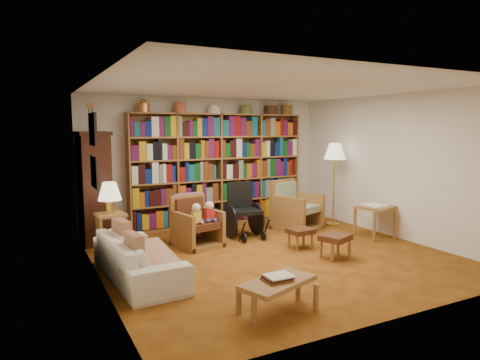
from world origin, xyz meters
TOP-DOWN VIEW (x-y plane):
  - floor at (0.00, 0.00)m, footprint 5.00×5.00m
  - ceiling at (0.00, 0.00)m, footprint 5.00×5.00m
  - wall_back at (0.00, 2.50)m, footprint 5.00×0.00m
  - wall_front at (0.00, -2.50)m, footprint 5.00×0.00m
  - wall_left at (-2.50, 0.00)m, footprint 0.00×5.00m
  - wall_right at (2.50, 0.00)m, footprint 0.00×5.00m
  - bookshelf at (0.20, 2.33)m, footprint 3.60×0.30m
  - curio_cabinet at (-2.25, 2.00)m, footprint 0.50×0.95m
  - framed_pictures at (-2.48, 0.30)m, footprint 0.03×0.52m
  - sofa at (-2.05, -0.15)m, footprint 1.91×0.85m
  - sofa_throw at (-2.00, -0.15)m, footprint 0.79×1.38m
  - cushion_left at (-2.18, 0.20)m, footprint 0.19×0.42m
  - cushion_right at (-2.18, -0.50)m, footprint 0.17×0.39m
  - side_table_lamp at (-2.15, 1.16)m, footprint 0.45×0.45m
  - table_lamp at (-2.15, 1.16)m, footprint 0.35×0.35m
  - armchair_leather at (-0.83, 1.00)m, footprint 0.79×0.82m
  - armchair_sage at (1.29, 1.26)m, footprint 1.02×1.01m
  - wheelchair at (0.12, 1.12)m, footprint 0.55×0.77m
  - floor_lamp at (2.15, 1.15)m, footprint 0.43×0.43m
  - side_table_papers at (2.15, 0.02)m, footprint 0.69×0.69m
  - footstool_a at (0.59, 0.04)m, footprint 0.41×0.36m
  - footstool_b at (0.74, -0.63)m, footprint 0.52×0.49m
  - coffee_table at (-1.00, -1.82)m, footprint 0.93×0.68m

SIDE VIEW (x-z plane):
  - floor at x=0.00m, z-range 0.00..0.00m
  - footstool_a at x=0.59m, z-range 0.10..0.43m
  - sofa at x=-2.05m, z-range 0.00..0.55m
  - footstool_b at x=0.74m, z-range 0.11..0.47m
  - coffee_table at x=-1.00m, z-range 0.10..0.49m
  - sofa_throw at x=-2.00m, z-range 0.28..0.32m
  - armchair_leather at x=-0.83m, z-range -0.07..0.76m
  - armchair_sage at x=1.29m, z-range -0.11..0.82m
  - wheelchair at x=0.12m, z-range -0.04..0.92m
  - cushion_left at x=-2.18m, z-range 0.24..0.66m
  - cushion_right at x=-2.18m, z-range 0.26..0.64m
  - side_table_lamp at x=-2.15m, z-range 0.15..0.77m
  - side_table_papers at x=2.15m, z-range 0.18..0.77m
  - table_lamp at x=-2.15m, z-range 0.71..1.19m
  - curio_cabinet at x=-2.25m, z-range -0.25..2.15m
  - bookshelf at x=0.20m, z-range -0.04..2.38m
  - wall_back at x=0.00m, z-range -1.25..3.75m
  - wall_front at x=0.00m, z-range -1.25..3.75m
  - wall_left at x=-2.50m, z-range -1.25..3.75m
  - wall_right at x=2.50m, z-range -1.25..3.75m
  - floor_lamp at x=2.15m, z-range 0.59..2.21m
  - framed_pictures at x=-2.48m, z-range 1.14..2.11m
  - ceiling at x=0.00m, z-range 2.50..2.50m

